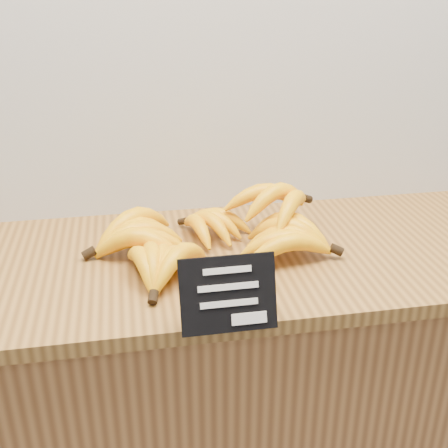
% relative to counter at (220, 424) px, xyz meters
% --- Properties ---
extents(counter, '(1.28, 0.50, 0.90)m').
position_rel_counter_xyz_m(counter, '(0.00, 0.00, 0.00)').
color(counter, '#945F30').
rests_on(counter, ground).
extents(counter_top, '(1.42, 0.54, 0.03)m').
position_rel_counter_xyz_m(counter_top, '(-0.00, 0.00, 0.47)').
color(counter_top, olive).
rests_on(counter_top, counter).
extents(chalkboard_sign, '(0.16, 0.05, 0.12)m').
position_rel_counter_xyz_m(chalkboard_sign, '(-0.03, -0.27, 0.54)').
color(chalkboard_sign, black).
rests_on(chalkboard_sign, counter_top).
extents(banana_pile, '(0.52, 0.36, 0.12)m').
position_rel_counter_xyz_m(banana_pile, '(-0.02, 0.01, 0.52)').
color(banana_pile, '#FFB80A').
rests_on(banana_pile, counter_top).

